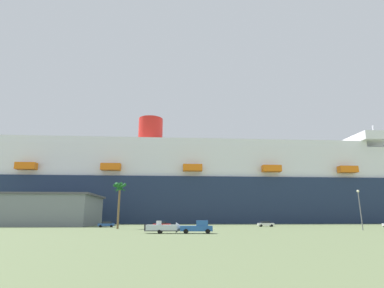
{
  "coord_description": "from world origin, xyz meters",
  "views": [
    {
      "loc": [
        -2.41,
        -75.0,
        2.8
      ],
      "look_at": [
        -4.94,
        36.37,
        29.99
      ],
      "focal_mm": 28.01,
      "sensor_mm": 36.0,
      "label": 1
    }
  ],
  "objects_px": {
    "parked_car_white_van": "(266,224)",
    "street_lamp": "(360,204)",
    "small_boat_on_trailer": "(166,228)",
    "parked_car_blue_suv": "(106,224)",
    "cruise_ship": "(229,188)",
    "pickup_truck": "(198,227)",
    "palm_tree": "(120,191)",
    "parked_car_red_hatchback": "(162,224)"
  },
  "relations": [
    {
      "from": "street_lamp",
      "to": "cruise_ship",
      "type": "bearing_deg",
      "value": 105.76
    },
    {
      "from": "small_boat_on_trailer",
      "to": "parked_car_white_van",
      "type": "relative_size",
      "value": 1.61
    },
    {
      "from": "pickup_truck",
      "to": "street_lamp",
      "type": "distance_m",
      "value": 38.39
    },
    {
      "from": "cruise_ship",
      "to": "street_lamp",
      "type": "height_order",
      "value": "cruise_ship"
    },
    {
      "from": "small_boat_on_trailer",
      "to": "street_lamp",
      "type": "relative_size",
      "value": 0.87
    },
    {
      "from": "small_boat_on_trailer",
      "to": "parked_car_blue_suv",
      "type": "distance_m",
      "value": 37.29
    },
    {
      "from": "small_boat_on_trailer",
      "to": "parked_car_blue_suv",
      "type": "relative_size",
      "value": 1.62
    },
    {
      "from": "street_lamp",
      "to": "parked_car_white_van",
      "type": "distance_m",
      "value": 29.29
    },
    {
      "from": "cruise_ship",
      "to": "parked_car_blue_suv",
      "type": "distance_m",
      "value": 71.67
    },
    {
      "from": "parked_car_blue_suv",
      "to": "cruise_ship",
      "type": "bearing_deg",
      "value": 55.3
    },
    {
      "from": "small_boat_on_trailer",
      "to": "street_lamp",
      "type": "height_order",
      "value": "street_lamp"
    },
    {
      "from": "pickup_truck",
      "to": "palm_tree",
      "type": "xyz_separation_m",
      "value": [
        -19.51,
        20.4,
        8.11
      ]
    },
    {
      "from": "cruise_ship",
      "to": "parked_car_white_van",
      "type": "distance_m",
      "value": 53.57
    },
    {
      "from": "cruise_ship",
      "to": "palm_tree",
      "type": "height_order",
      "value": "cruise_ship"
    },
    {
      "from": "palm_tree",
      "to": "parked_car_red_hatchback",
      "type": "xyz_separation_m",
      "value": [
        9.51,
        9.92,
        -8.32
      ]
    },
    {
      "from": "small_boat_on_trailer",
      "to": "parked_car_red_hatchback",
      "type": "height_order",
      "value": "small_boat_on_trailer"
    },
    {
      "from": "parked_car_blue_suv",
      "to": "parked_car_white_van",
      "type": "bearing_deg",
      "value": 8.15
    },
    {
      "from": "palm_tree",
      "to": "cruise_ship",
      "type": "bearing_deg",
      "value": 63.79
    },
    {
      "from": "street_lamp",
      "to": "palm_tree",
      "type": "bearing_deg",
      "value": 173.07
    },
    {
      "from": "cruise_ship",
      "to": "parked_car_blue_suv",
      "type": "relative_size",
      "value": 61.69
    },
    {
      "from": "palm_tree",
      "to": "street_lamp",
      "type": "bearing_deg",
      "value": -6.93
    },
    {
      "from": "cruise_ship",
      "to": "parked_car_blue_suv",
      "type": "bearing_deg",
      "value": -124.7
    },
    {
      "from": "small_boat_on_trailer",
      "to": "parked_car_white_van",
      "type": "xyz_separation_m",
      "value": [
        25.55,
        38.01,
        -0.13
      ]
    },
    {
      "from": "cruise_ship",
      "to": "street_lamp",
      "type": "relative_size",
      "value": 33.15
    },
    {
      "from": "cruise_ship",
      "to": "parked_car_blue_suv",
      "type": "xyz_separation_m",
      "value": [
        -39.87,
        -57.58,
        -15.22
      ]
    },
    {
      "from": "small_boat_on_trailer",
      "to": "parked_car_blue_suv",
      "type": "height_order",
      "value": "small_boat_on_trailer"
    },
    {
      "from": "parked_car_white_van",
      "to": "cruise_ship",
      "type": "bearing_deg",
      "value": 96.32
    },
    {
      "from": "street_lamp",
      "to": "parked_car_white_van",
      "type": "bearing_deg",
      "value": 122.71
    },
    {
      "from": "pickup_truck",
      "to": "cruise_ship",
      "type": "bearing_deg",
      "value": 80.88
    },
    {
      "from": "pickup_truck",
      "to": "parked_car_red_hatchback",
      "type": "xyz_separation_m",
      "value": [
        -9.99,
        30.33,
        -0.21
      ]
    },
    {
      "from": "parked_car_blue_suv",
      "to": "street_lamp",
      "type": "bearing_deg",
      "value": -16.23
    },
    {
      "from": "cruise_ship",
      "to": "parked_car_white_van",
      "type": "height_order",
      "value": "cruise_ship"
    },
    {
      "from": "pickup_truck",
      "to": "palm_tree",
      "type": "distance_m",
      "value": 29.37
    },
    {
      "from": "small_boat_on_trailer",
      "to": "parked_car_blue_suv",
      "type": "bearing_deg",
      "value": 122.39
    },
    {
      "from": "cruise_ship",
      "to": "small_boat_on_trailer",
      "type": "xyz_separation_m",
      "value": [
        -19.9,
        -89.06,
        -15.09
      ]
    },
    {
      "from": "palm_tree",
      "to": "street_lamp",
      "type": "xyz_separation_m",
      "value": [
        55.08,
        -6.7,
        -3.58
      ]
    },
    {
      "from": "small_boat_on_trailer",
      "to": "palm_tree",
      "type": "xyz_separation_m",
      "value": [
        -13.9,
        20.39,
        8.19
      ]
    },
    {
      "from": "pickup_truck",
      "to": "parked_car_white_van",
      "type": "relative_size",
      "value": 1.2
    },
    {
      "from": "pickup_truck",
      "to": "palm_tree",
      "type": "relative_size",
      "value": 0.5
    },
    {
      "from": "palm_tree",
      "to": "parked_car_red_hatchback",
      "type": "height_order",
      "value": "palm_tree"
    },
    {
      "from": "palm_tree",
      "to": "parked_car_blue_suv",
      "type": "xyz_separation_m",
      "value": [
        -6.07,
        11.1,
        -8.32
      ]
    },
    {
      "from": "parked_car_white_van",
      "to": "street_lamp",
      "type": "bearing_deg",
      "value": -57.29
    }
  ]
}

